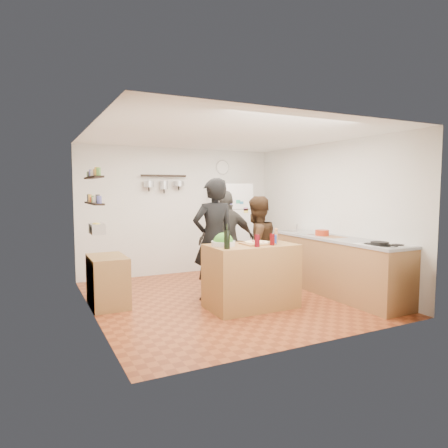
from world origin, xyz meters
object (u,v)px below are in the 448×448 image
wine_bottle (227,240)px  red_bowl (322,233)px  pepper_mill (276,236)px  prep_island (251,276)px  person_back (227,240)px  salad_bowl (223,243)px  counter_run (336,266)px  salt_canister (274,240)px  person_left (214,239)px  person_center (256,247)px  skillet (380,244)px  wall_clock (222,167)px  side_table (108,281)px  fridge (230,228)px

wine_bottle → red_bowl: wine_bottle is taller
pepper_mill → red_bowl: (1.12, 0.29, -0.03)m
prep_island → person_back: person_back is taller
salad_bowl → person_back: bearing=60.7°
counter_run → salt_canister: bearing=-172.6°
wine_bottle → salt_canister: 0.81m
salad_bowl → person_left: bearing=78.7°
person_center → person_back: size_ratio=0.95×
salt_canister → red_bowl: salt_canister is taller
skillet → red_bowl: (0.05, 1.26, 0.02)m
person_center → red_bowl: 1.24m
person_back → red_bowl: 1.60m
wall_clock → side_table: wall_clock is taller
skillet → fridge: 3.33m
wine_bottle → fridge: bearing=62.0°
salt_canister → counter_run: (1.32, 0.17, -0.53)m
person_center → red_bowl: bearing=167.0°
wine_bottle → red_bowl: size_ratio=1.07×
salad_bowl → person_left: 0.56m
fridge → skillet: bearing=-78.8°
person_back → wall_clock: bearing=-107.4°
person_center → counter_run: size_ratio=0.60×
person_left → red_bowl: person_left is taller
prep_island → salt_canister: size_ratio=9.30×
person_back → fridge: 1.46m
person_left → person_center: person_left is taller
salt_canister → side_table: (-2.12, 1.11, -0.61)m
person_left → counter_run: bearing=162.8°
salad_bowl → wall_clock: size_ratio=1.11×
pepper_mill → wall_clock: (0.42, 2.63, 1.16)m
wine_bottle → person_left: person_left is taller
person_left → wall_clock: size_ratio=6.20×
person_center → wall_clock: wall_clock is taller
salad_bowl → person_center: size_ratio=0.21×
skillet → red_bowl: bearing=87.7°
person_back → fridge: bearing=-112.7°
pepper_mill → person_back: 1.08m
salad_bowl → wine_bottle: bearing=-106.5°
prep_island → person_left: 0.83m
salt_canister → wall_clock: wall_clock is taller
pepper_mill → person_back: size_ratio=0.10×
counter_run → skillet: skillet is taller
red_bowl → person_back: bearing=152.4°
wine_bottle → person_center: person_center is taller
person_back → skillet: 2.42m
pepper_mill → salt_canister: (-0.15, -0.17, -0.02)m
prep_island → wine_bottle: (-0.50, -0.22, 0.58)m
pepper_mill → person_back: person_back is taller
skillet → pepper_mill: bearing=137.7°
person_back → side_table: 2.04m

